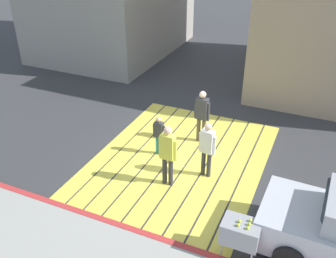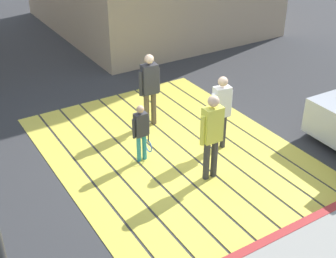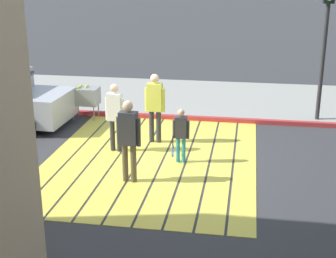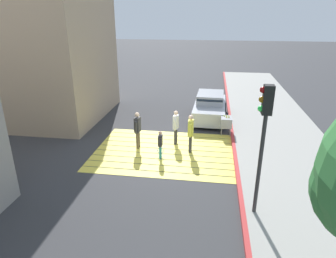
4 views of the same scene
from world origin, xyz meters
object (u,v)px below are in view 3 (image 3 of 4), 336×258
at_px(pedestrian_adult_trailing, 155,103).
at_px(pedestrian_child_with_racket, 181,133).
at_px(tennis_ball_cart, 85,96).
at_px(pedestrian_adult_lead, 115,113).
at_px(pedestrian_adult_side, 129,135).
at_px(traffic_light_corner, 327,17).

height_order(pedestrian_adult_trailing, pedestrian_child_with_racket, pedestrian_adult_trailing).
distance_m(tennis_ball_cart, pedestrian_adult_trailing, 2.99).
bearing_deg(pedestrian_adult_lead, pedestrian_adult_side, 23.94).
height_order(tennis_ball_cart, pedestrian_adult_side, pedestrian_adult_side).
distance_m(traffic_light_corner, pedestrian_adult_side, 6.87).
xyz_separation_m(tennis_ball_cart, pedestrian_adult_trailing, (1.69, 2.44, 0.36)).
distance_m(pedestrian_adult_trailing, pedestrian_child_with_racket, 1.55).
distance_m(tennis_ball_cart, pedestrian_adult_side, 4.82).
distance_m(tennis_ball_cart, pedestrian_adult_lead, 2.96).
bearing_deg(pedestrian_adult_trailing, tennis_ball_cart, -124.83).
relative_size(traffic_light_corner, pedestrian_adult_trailing, 2.34).
relative_size(pedestrian_adult_lead, pedestrian_adult_side, 0.95).
bearing_deg(pedestrian_adult_lead, traffic_light_corner, 121.38).
relative_size(traffic_light_corner, tennis_ball_cart, 4.17).
bearing_deg(pedestrian_adult_side, traffic_light_corner, 137.80).
height_order(pedestrian_adult_lead, pedestrian_child_with_racket, pedestrian_adult_lead).
relative_size(tennis_ball_cart, pedestrian_adult_lead, 0.60).
height_order(traffic_light_corner, pedestrian_adult_lead, traffic_light_corner).
bearing_deg(pedestrian_child_with_racket, tennis_ball_cart, -132.03).
bearing_deg(traffic_light_corner, pedestrian_adult_trailing, -61.33).
xyz_separation_m(tennis_ball_cart, pedestrian_adult_lead, (2.48, 1.60, 0.29)).
height_order(pedestrian_adult_side, pedestrian_child_with_racket, pedestrian_adult_side).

